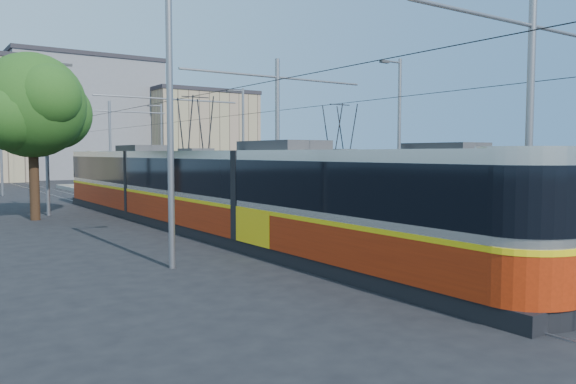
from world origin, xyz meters
TOP-DOWN VIEW (x-y plane):
  - ground at (0.00, 0.00)m, footprint 160.00×160.00m
  - platform at (0.00, 17.00)m, footprint 4.00×50.00m
  - tactile_strip_left at (-1.45, 17.00)m, footprint 0.70×50.00m
  - tactile_strip_right at (1.45, 17.00)m, footprint 0.70×50.00m
  - rails at (0.00, 17.00)m, footprint 8.71×70.00m
  - track_arrow at (-3.60, -3.00)m, footprint 1.20×5.00m
  - tram_left at (-3.60, 8.66)m, footprint 2.43×32.06m
  - tram_right at (3.60, 8.09)m, footprint 2.43×31.54m
  - catenary at (0.00, 14.15)m, footprint 9.20×70.00m
  - street_lamps at (-0.00, 21.00)m, footprint 15.18×38.22m
  - shelter at (0.07, 15.40)m, footprint 0.78×1.14m
  - tree at (-8.12, 16.53)m, footprint 5.46×5.05m
  - building_centre at (6.00, 64.00)m, footprint 18.36×14.28m
  - building_right at (20.00, 58.00)m, footprint 14.28×10.20m

SIDE VIEW (x-z plane):
  - ground at x=0.00m, z-range 0.00..0.00m
  - track_arrow at x=-3.60m, z-range 0.00..0.01m
  - rails at x=0.00m, z-range 0.00..0.03m
  - platform at x=0.00m, z-range 0.00..0.30m
  - tactile_strip_left at x=-1.45m, z-range 0.30..0.31m
  - tactile_strip_right at x=1.45m, z-range 0.30..0.31m
  - shelter at x=0.07m, z-range 0.36..2.73m
  - tram_left at x=-3.60m, z-range -1.05..4.45m
  - tram_right at x=3.60m, z-range -0.89..4.61m
  - street_lamps at x=0.00m, z-range 0.18..8.18m
  - catenary at x=0.00m, z-range 1.02..8.02m
  - tree at x=-8.12m, z-range 1.40..9.33m
  - building_right at x=20.00m, z-range 0.01..11.64m
  - building_centre at x=6.00m, z-range 0.01..15.40m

